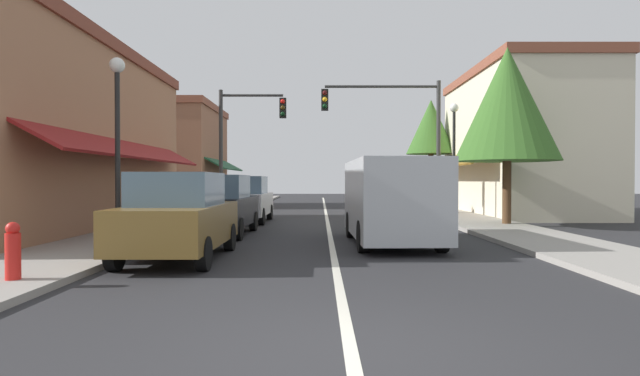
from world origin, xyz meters
The scene contains 18 objects.
ground_plane centered at (0.00, 18.00, 0.00)m, with size 80.00×80.00×0.00m, color #28282B.
sidewalk_left centered at (-5.50, 18.00, 0.06)m, with size 2.60×56.00×0.12m, color gray.
sidewalk_right centered at (5.50, 18.00, 0.06)m, with size 2.60×56.00×0.12m, color gray.
lane_center_stripe centered at (0.00, 18.00, 0.00)m, with size 0.14×52.00×0.01m, color silver.
storefront_left_block centered at (-9.53, 12.00, 3.06)m, with size 6.78×14.20×6.10m.
storefront_right_block centered at (9.17, 20.00, 3.40)m, with size 6.07×10.20×6.80m.
storefront_far_left centered at (-9.42, 28.00, 3.14)m, with size 6.57×8.20×6.28m.
parked_car_nearest_left centered at (-3.15, 5.83, 0.88)m, with size 1.79×4.10×1.77m.
parked_car_second_left centered at (-3.24, 10.58, 0.88)m, with size 1.86×4.14×1.77m.
parked_car_third_left centered at (-3.17, 15.38, 0.88)m, with size 1.83×4.12×1.77m.
van_in_lane centered at (1.51, 8.51, 1.15)m, with size 2.11×5.23×2.12m.
traffic_signal_mast_arm centered at (3.07, 17.71, 4.02)m, with size 5.13×0.50×5.89m.
traffic_signal_left_corner centered at (-3.82, 19.03, 3.77)m, with size 3.08×0.50×5.72m.
street_lamp_left_near centered at (-5.07, 7.61, 3.06)m, with size 0.36×0.36×4.51m.
street_lamp_right_mid centered at (5.08, 16.24, 3.17)m, with size 0.36×0.36×4.70m.
tree_right_near centered at (6.17, 13.34, 4.23)m, with size 3.57×3.57×6.21m.
tree_right_far centered at (5.90, 24.53, 4.56)m, with size 2.75×2.75×6.11m.
fire_hydrant centered at (-4.91, 3.09, 0.55)m, with size 0.22×0.22×0.87m.
Camera 1 is at (-0.29, -4.78, 1.61)m, focal length 29.49 mm.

